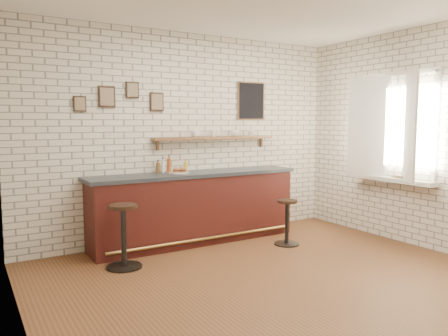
{
  "coord_description": "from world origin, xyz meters",
  "views": [
    {
      "loc": [
        -2.87,
        -3.78,
        1.72
      ],
      "look_at": [
        -0.05,
        0.9,
        1.14
      ],
      "focal_mm": 35.0,
      "sensor_mm": 36.0,
      "label": 1
    }
  ],
  "objects_px": {
    "shelf_cup_a": "(196,134)",
    "shelf_cup_c": "(235,133)",
    "condiment_bottle_yellow": "(185,166)",
    "bar_stool_right": "(287,221)",
    "bar_stool_left": "(124,234)",
    "bar_counter": "(195,207)",
    "bitters_bottle_white": "(163,167)",
    "shelf_cup_b": "(214,133)",
    "bitters_bottle_amber": "(169,165)",
    "book_lower": "(396,177)",
    "ciabatta_sandwich": "(179,170)",
    "sandwich_plate": "(179,173)",
    "book_upper": "(398,176)",
    "bitters_bottle_brown": "(158,168)",
    "shelf_cup_d": "(251,133)"
  },
  "relations": [
    {
      "from": "shelf_cup_a",
      "to": "shelf_cup_c",
      "type": "xyz_separation_m",
      "value": [
        0.69,
        0.0,
        0.0
      ]
    },
    {
      "from": "condiment_bottle_yellow",
      "to": "bar_stool_right",
      "type": "relative_size",
      "value": 0.27
    },
    {
      "from": "bar_stool_right",
      "to": "bar_stool_left",
      "type": "bearing_deg",
      "value": 174.49
    },
    {
      "from": "bar_counter",
      "to": "bitters_bottle_white",
      "type": "xyz_separation_m",
      "value": [
        -0.4,
        0.2,
        0.59
      ]
    },
    {
      "from": "shelf_cup_b",
      "to": "bar_stool_left",
      "type": "bearing_deg",
      "value": 156.54
    },
    {
      "from": "bitters_bottle_amber",
      "to": "book_lower",
      "type": "height_order",
      "value": "bitters_bottle_amber"
    },
    {
      "from": "ciabatta_sandwich",
      "to": "sandwich_plate",
      "type": "bearing_deg",
      "value": 180.0
    },
    {
      "from": "bitters_bottle_amber",
      "to": "shelf_cup_a",
      "type": "xyz_separation_m",
      "value": [
        0.43,
        0.0,
        0.44
      ]
    },
    {
      "from": "bar_stool_right",
      "to": "shelf_cup_b",
      "type": "bearing_deg",
      "value": 122.09
    },
    {
      "from": "bitters_bottle_amber",
      "to": "book_upper",
      "type": "height_order",
      "value": "bitters_bottle_amber"
    },
    {
      "from": "shelf_cup_a",
      "to": "book_lower",
      "type": "relative_size",
      "value": 0.61
    },
    {
      "from": "sandwich_plate",
      "to": "bitters_bottle_white",
      "type": "height_order",
      "value": "bitters_bottle_white"
    },
    {
      "from": "bitters_bottle_brown",
      "to": "condiment_bottle_yellow",
      "type": "height_order",
      "value": "bitters_bottle_brown"
    },
    {
      "from": "condiment_bottle_yellow",
      "to": "bar_stool_right",
      "type": "bearing_deg",
      "value": -42.07
    },
    {
      "from": "bar_counter",
      "to": "bitters_bottle_white",
      "type": "bearing_deg",
      "value": 153.55
    },
    {
      "from": "bar_stool_right",
      "to": "ciabatta_sandwich",
      "type": "bearing_deg",
      "value": 147.12
    },
    {
      "from": "condiment_bottle_yellow",
      "to": "shelf_cup_b",
      "type": "height_order",
      "value": "shelf_cup_b"
    },
    {
      "from": "book_lower",
      "to": "shelf_cup_b",
      "type": "bearing_deg",
      "value": 153.88
    },
    {
      "from": "shelf_cup_d",
      "to": "bitters_bottle_amber",
      "type": "bearing_deg",
      "value": 145.16
    },
    {
      "from": "bitters_bottle_brown",
      "to": "shelf_cup_d",
      "type": "height_order",
      "value": "shelf_cup_d"
    },
    {
      "from": "bar_counter",
      "to": "shelf_cup_b",
      "type": "distance_m",
      "value": 1.14
    },
    {
      "from": "condiment_bottle_yellow",
      "to": "shelf_cup_a",
      "type": "bearing_deg",
      "value": 0.42
    },
    {
      "from": "condiment_bottle_yellow",
      "to": "shelf_cup_a",
      "type": "xyz_separation_m",
      "value": [
        0.17,
        0.0,
        0.47
      ]
    },
    {
      "from": "bitters_bottle_brown",
      "to": "bitters_bottle_amber",
      "type": "xyz_separation_m",
      "value": [
        0.17,
        0.0,
        0.03
      ]
    },
    {
      "from": "shelf_cup_b",
      "to": "bitters_bottle_brown",
      "type": "bearing_deg",
      "value": 131.8
    },
    {
      "from": "bar_stool_right",
      "to": "shelf_cup_d",
      "type": "height_order",
      "value": "shelf_cup_d"
    },
    {
      "from": "shelf_cup_c",
      "to": "shelf_cup_b",
      "type": "bearing_deg",
      "value": 101.67
    },
    {
      "from": "bitters_bottle_brown",
      "to": "condiment_bottle_yellow",
      "type": "relative_size",
      "value": 1.08
    },
    {
      "from": "bar_stool_left",
      "to": "book_upper",
      "type": "relative_size",
      "value": 3.77
    },
    {
      "from": "ciabatta_sandwich",
      "to": "shelf_cup_b",
      "type": "distance_m",
      "value": 0.83
    },
    {
      "from": "bitters_bottle_white",
      "to": "shelf_cup_b",
      "type": "distance_m",
      "value": 0.94
    },
    {
      "from": "bar_stool_right",
      "to": "book_lower",
      "type": "height_order",
      "value": "book_lower"
    },
    {
      "from": "bitters_bottle_amber",
      "to": "shelf_cup_c",
      "type": "relative_size",
      "value": 2.05
    },
    {
      "from": "bitters_bottle_white",
      "to": "book_lower",
      "type": "xyz_separation_m",
      "value": [
        2.83,
        -1.69,
        -0.15
      ]
    },
    {
      "from": "bar_stool_left",
      "to": "book_upper",
      "type": "height_order",
      "value": "book_upper"
    },
    {
      "from": "shelf_cup_b",
      "to": "condiment_bottle_yellow",
      "type": "bearing_deg",
      "value": 131.88
    },
    {
      "from": "ciabatta_sandwich",
      "to": "bitters_bottle_brown",
      "type": "relative_size",
      "value": 1.15
    },
    {
      "from": "bitters_bottle_brown",
      "to": "shelf_cup_d",
      "type": "bearing_deg",
      "value": 0.05
    },
    {
      "from": "shelf_cup_c",
      "to": "book_upper",
      "type": "distance_m",
      "value": 2.44
    },
    {
      "from": "bar_counter",
      "to": "shelf_cup_b",
      "type": "height_order",
      "value": "shelf_cup_b"
    },
    {
      "from": "book_lower",
      "to": "bar_counter",
      "type": "bearing_deg",
      "value": 162.43
    },
    {
      "from": "ciabatta_sandwich",
      "to": "bitters_bottle_brown",
      "type": "bearing_deg",
      "value": 146.05
    },
    {
      "from": "bar_stool_left",
      "to": "shelf_cup_b",
      "type": "bearing_deg",
      "value": 24.81
    },
    {
      "from": "bitters_bottle_brown",
      "to": "bitters_bottle_white",
      "type": "bearing_deg",
      "value": 0.0
    },
    {
      "from": "ciabatta_sandwich",
      "to": "shelf_cup_d",
      "type": "distance_m",
      "value": 1.42
    },
    {
      "from": "condiment_bottle_yellow",
      "to": "shelf_cup_c",
      "type": "xyz_separation_m",
      "value": [
        0.86,
        0.0,
        0.47
      ]
    },
    {
      "from": "bar_counter",
      "to": "shelf_cup_c",
      "type": "distance_m",
      "value": 1.33
    },
    {
      "from": "shelf_cup_b",
      "to": "bar_counter",
      "type": "bearing_deg",
      "value": 157.31
    },
    {
      "from": "shelf_cup_b",
      "to": "book_lower",
      "type": "xyz_separation_m",
      "value": [
        2.01,
        -1.69,
        -0.61
      ]
    },
    {
      "from": "bar_counter",
      "to": "book_lower",
      "type": "distance_m",
      "value": 2.88
    }
  ]
}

